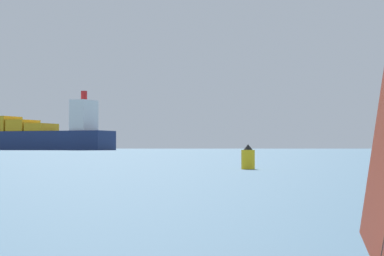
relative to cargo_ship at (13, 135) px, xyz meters
name	(u,v)px	position (x,y,z in m)	size (l,w,h in m)	color
cargo_ship	(13,135)	(0.00, 0.00, 0.00)	(133.46, 99.35, 38.57)	navy
distant_headland	(141,136)	(165.39, 687.41, 10.64)	(683.24, 304.85, 41.25)	#60665B
channel_buoy	(248,158)	(46.77, -442.39, -8.98)	(1.21, 1.21, 2.23)	yellow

